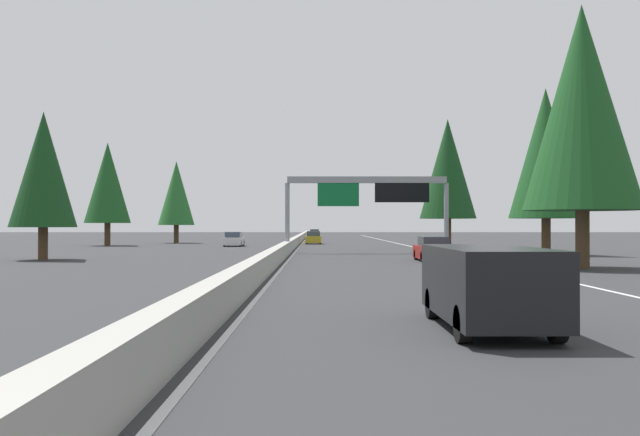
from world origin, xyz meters
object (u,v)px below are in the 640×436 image
oncoming_near (234,240)px  conifer_left_far (176,193)px  sedan_near_right (315,234)px  sedan_far_right (433,250)px  conifer_right_mid (546,153)px  sign_gantry_overhead (369,192)px  conifer_left_near (43,170)px  conifer_left_mid (108,183)px  minivan_mid_center (487,283)px  sedan_mid_left (313,238)px  conifer_right_near (582,108)px  conifer_right_far (448,169)px

oncoming_near → conifer_left_far: size_ratio=0.44×
sedan_near_right → conifer_left_far: 41.39m
sedan_far_right → oncoming_near: 33.73m
oncoming_near → conifer_right_mid: size_ratio=0.36×
sign_gantry_overhead → conifer_left_near: bearing=117.2°
oncoming_near → conifer_left_mid: size_ratio=0.40×
conifer_left_near → conifer_left_mid: size_ratio=0.85×
minivan_mid_center → sedan_far_right: bearing=-7.0°
sedan_far_right → conifer_left_far: size_ratio=0.44×
conifer_left_near → conifer_left_mid: 30.99m
sedan_mid_left → oncoming_near: bearing=138.1°
conifer_right_near → sedan_near_right: bearing=8.8°
sedan_mid_left → conifer_left_mid: conifer_left_mid is taller
sedan_mid_left → sedan_near_right: same height
sedan_mid_left → sedan_near_right: 41.35m
sign_gantry_overhead → sedan_mid_left: size_ratio=2.88×
sedan_near_right → conifer_right_near: (-87.82, -13.58, 7.30)m
conifer_left_far → sedan_mid_left: bearing=-102.9°
sign_gantry_overhead → oncoming_near: (17.76, 12.57, -4.03)m
sedan_mid_left → conifer_right_far: size_ratio=0.34×
sedan_near_right → sedan_mid_left: bearing=-180.0°
conifer_right_far → conifer_left_far: conifer_right_far is taller
sedan_mid_left → conifer_left_far: bearing=77.1°
sedan_near_right → conifer_right_far: conifer_right_far is taller
conifer_left_mid → conifer_right_mid: bearing=-121.1°
conifer_left_near → conifer_left_far: 41.41m
sign_gantry_overhead → conifer_right_mid: size_ratio=1.05×
sign_gantry_overhead → conifer_right_far: bearing=-29.1°
conifer_right_near → minivan_mid_center: bearing=154.6°
conifer_right_mid → conifer_left_far: conifer_right_mid is taller
sedan_near_right → minivan_mid_center: bearing=-177.9°
conifer_right_mid → conifer_left_mid: 45.15m
minivan_mid_center → oncoming_near: (57.75, 12.05, -0.27)m
sedan_near_right → conifer_right_far: (-51.75, -13.62, 7.14)m
sign_gantry_overhead → conifer_left_mid: (19.73, 26.11, 1.90)m
minivan_mid_center → sedan_mid_left: 66.91m
oncoming_near → conifer_left_far: (12.84, 8.47, 5.34)m
sign_gantry_overhead → sedan_near_right: size_ratio=2.88×
sign_gantry_overhead → oncoming_near: bearing=35.3°
oncoming_near → sedan_mid_left: bearing=138.1°
conifer_right_near → conifer_right_mid: conifer_right_near is taller
sedan_near_right → conifer_right_mid: (-71.76, -17.01, 6.67)m
sedan_mid_left → minivan_mid_center: bearing=-176.6°
sign_gantry_overhead → conifer_right_near: size_ratio=0.97×
sedan_far_right → conifer_left_mid: (31.93, 29.02, 5.93)m
sedan_far_right → conifer_right_mid: 14.51m
conifer_right_far → conifer_left_far: size_ratio=1.30×
conifer_left_near → conifer_left_far: bearing=0.1°
sign_gantry_overhead → sedan_mid_left: (26.80, 4.46, -4.03)m
sign_gantry_overhead → minivan_mid_center: bearing=179.3°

